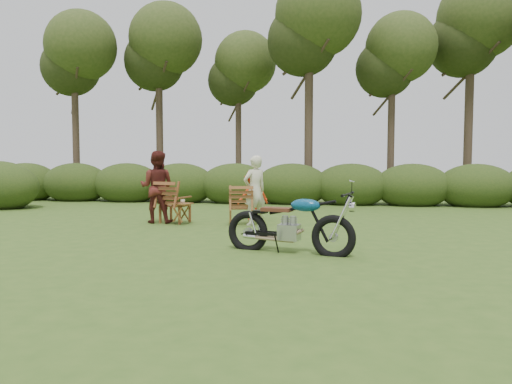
# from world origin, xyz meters

# --- Properties ---
(ground) EXTENTS (80.00, 80.00, 0.00)m
(ground) POSITION_xyz_m (0.00, 0.00, 0.00)
(ground) COLOR #35531B
(ground) RESTS_ON ground
(tree_line) EXTENTS (22.52, 11.62, 8.14)m
(tree_line) POSITION_xyz_m (0.50, 9.74, 3.81)
(tree_line) COLOR #36281D
(tree_line) RESTS_ON ground
(motorcycle) EXTENTS (2.25, 1.30, 1.21)m
(motorcycle) POSITION_xyz_m (0.70, 0.15, 0.00)
(motorcycle) COLOR #0D74B5
(motorcycle) RESTS_ON ground
(lawn_chair_right) EXTENTS (0.75, 0.75, 0.93)m
(lawn_chair_right) POSITION_xyz_m (-0.75, 3.49, 0.00)
(lawn_chair_right) COLOR brown
(lawn_chair_right) RESTS_ON ground
(lawn_chair_left) EXTENTS (0.85, 0.85, 1.01)m
(lawn_chair_left) POSITION_xyz_m (-2.39, 3.51, 0.00)
(lawn_chair_left) COLOR brown
(lawn_chair_left) RESTS_ON ground
(side_table) EXTENTS (0.58, 0.52, 0.51)m
(side_table) POSITION_xyz_m (-2.16, 3.28, 0.25)
(side_table) COLOR brown
(side_table) RESTS_ON ground
(cup) EXTENTS (0.14, 0.14, 0.09)m
(cup) POSITION_xyz_m (-2.12, 3.27, 0.55)
(cup) COLOR beige
(cup) RESTS_ON side_table
(adult_a) EXTENTS (0.70, 0.69, 1.64)m
(adult_a) POSITION_xyz_m (-0.40, 3.40, 0.00)
(adult_a) COLOR beige
(adult_a) RESTS_ON ground
(adult_b) EXTENTS (0.87, 0.69, 1.75)m
(adult_b) POSITION_xyz_m (-2.81, 3.43, 0.00)
(adult_b) COLOR #511B17
(adult_b) RESTS_ON ground
(child) EXTENTS (0.94, 0.83, 1.27)m
(child) POSITION_xyz_m (-0.60, 4.33, 0.00)
(child) COLOR #EF3B16
(child) RESTS_ON ground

